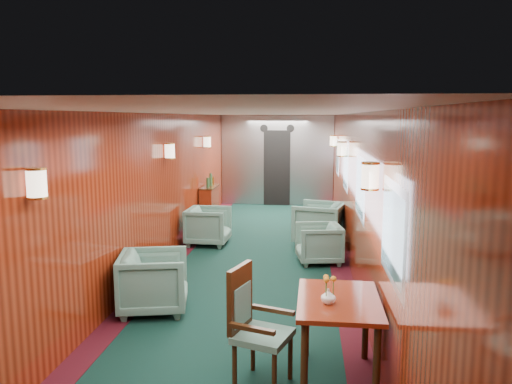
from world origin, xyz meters
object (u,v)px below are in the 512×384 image
(armchair_left_near, at_px, (154,282))
(armchair_right_near, at_px, (319,243))
(armchair_left_far, at_px, (208,226))
(dining_table, at_px, (338,312))
(armchair_right_far, at_px, (319,223))
(credenza, at_px, (209,204))
(side_chair, at_px, (253,321))

(armchair_left_near, height_order, armchair_right_near, armchair_left_near)
(armchair_left_far, bearing_deg, armchair_left_near, -177.99)
(dining_table, relative_size, armchair_left_near, 1.28)
(dining_table, bearing_deg, armchair_right_far, 91.55)
(dining_table, xyz_separation_m, credenza, (-2.45, 6.49, -0.21))
(armchair_left_near, height_order, armchair_left_far, armchair_left_near)
(armchair_left_near, bearing_deg, dining_table, -135.80)
(armchair_left_far, distance_m, armchair_right_far, 2.05)
(credenza, relative_size, armchair_left_far, 1.45)
(armchair_left_near, distance_m, armchair_right_near, 3.04)
(dining_table, relative_size, armchair_left_far, 1.35)
(credenza, distance_m, armchair_right_far, 2.87)
(side_chair, bearing_deg, armchair_right_far, 101.03)
(armchair_left_far, height_order, armchair_right_far, armchair_right_far)
(side_chair, height_order, credenza, credenza)
(armchair_left_near, distance_m, armchair_right_far, 4.03)
(side_chair, distance_m, armchair_right_far, 5.03)
(credenza, bearing_deg, dining_table, -69.31)
(side_chair, height_order, armchair_right_near, side_chair)
(armchair_left_near, bearing_deg, armchair_left_far, -12.44)
(credenza, relative_size, armchair_right_far, 1.28)
(armchair_left_far, height_order, armchair_right_near, armchair_left_far)
(dining_table, bearing_deg, side_chair, -171.82)
(credenza, xyz_separation_m, armchair_left_far, (0.35, -1.84, -0.08))
(side_chair, height_order, armchair_right_far, side_chair)
(side_chair, bearing_deg, armchair_left_far, 124.73)
(dining_table, height_order, armchair_right_far, armchair_right_far)
(armchair_right_near, bearing_deg, credenza, -149.76)
(dining_table, distance_m, side_chair, 0.76)
(armchair_left_near, bearing_deg, credenza, -8.38)
(side_chair, distance_m, armchair_left_far, 4.94)
(armchair_right_far, bearing_deg, armchair_left_near, -15.53)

